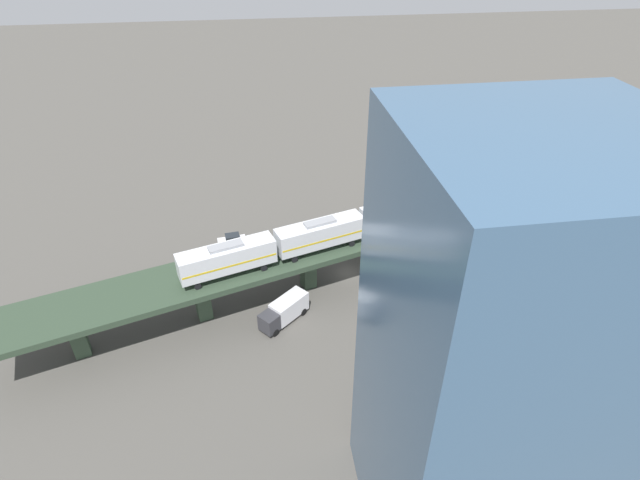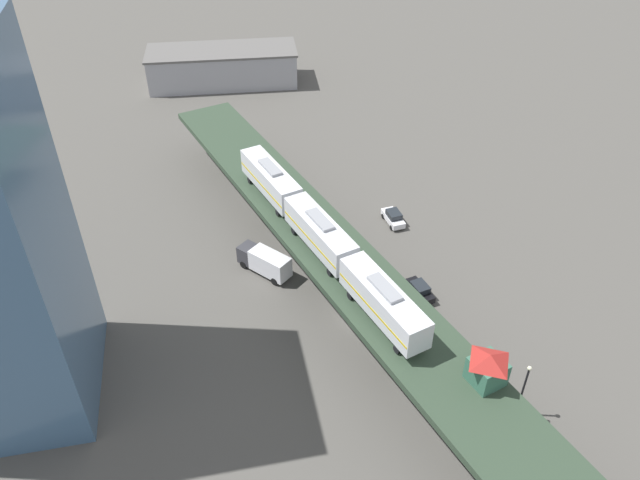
# 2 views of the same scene
# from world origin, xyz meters

# --- Properties ---
(ground_plane) EXTENTS (400.00, 400.00, 0.00)m
(ground_plane) POSITION_xyz_m (0.00, 0.00, 0.00)
(ground_plane) COLOR #4C4944
(elevated_viaduct) EXTENTS (35.68, 90.27, 6.83)m
(elevated_viaduct) POSITION_xyz_m (0.05, -0.15, 5.88)
(elevated_viaduct) COLOR #2C3D2C
(elevated_viaduct) RESTS_ON ground
(subway_train) EXTENTS (13.86, 36.32, 4.45)m
(subway_train) POSITION_xyz_m (-2.95, 4.69, 9.37)
(subway_train) COLOR silver
(subway_train) RESTS_ON elevated_viaduct
(signal_hut) EXTENTS (4.04, 4.04, 3.40)m
(signal_hut) POSITION_xyz_m (7.71, -16.46, 8.63)
(signal_hut) COLOR #33604C
(signal_hut) RESTS_ON elevated_viaduct
(street_car_blue) EXTENTS (3.36, 4.75, 1.89)m
(street_car_blue) POSITION_xyz_m (9.49, -17.99, 0.94)
(street_car_blue) COLOR #233D93
(street_car_blue) RESTS_ON ground
(street_car_black) EXTENTS (2.77, 4.70, 1.89)m
(street_car_black) POSITION_xyz_m (8.53, 2.17, 0.94)
(street_car_black) COLOR black
(street_car_black) RESTS_ON ground
(street_car_white) EXTENTS (2.37, 4.59, 1.89)m
(street_car_white) POSITION_xyz_m (9.85, 16.99, 0.94)
(street_car_white) COLOR silver
(street_car_white) RESTS_ON ground
(delivery_truck) EXTENTS (6.43, 6.91, 3.20)m
(delivery_truck) POSITION_xyz_m (-8.77, 10.15, 1.76)
(delivery_truck) COLOR #333338
(delivery_truck) RESTS_ON ground
(street_lamp) EXTENTS (0.44, 0.44, 6.94)m
(street_lamp) POSITION_xyz_m (12.38, -15.87, 4.11)
(street_lamp) COLOR black
(street_lamp) RESTS_ON ground
(warehouse_building) EXTENTS (29.26, 12.37, 6.80)m
(warehouse_building) POSITION_xyz_m (-9.10, 68.60, 3.41)
(warehouse_building) COLOR #99999E
(warehouse_building) RESTS_ON ground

